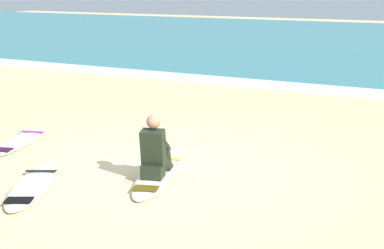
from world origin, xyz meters
name	(u,v)px	position (x,y,z in m)	size (l,w,h in m)	color
ground_plane	(163,170)	(0.00, 0.00, 0.00)	(80.00, 80.00, 0.00)	beige
breaking_foam	(309,88)	(0.00, 7.94, 0.06)	(80.00, 0.90, 0.11)	white
surfboard_main	(157,173)	(0.06, -0.28, 0.04)	(1.26, 2.44, 0.08)	#EFE5C6
surfer_seated	(155,152)	(0.13, -0.46, 0.44)	(0.50, 0.76, 0.95)	black
surfboard_spare_near	(32,186)	(-1.26, -1.62, 0.04)	(1.43, 2.04, 0.08)	#EFE5C6
surfboard_spare_far	(19,141)	(-3.17, 0.10, 0.04)	(1.15, 2.13, 0.08)	#EFE5C6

